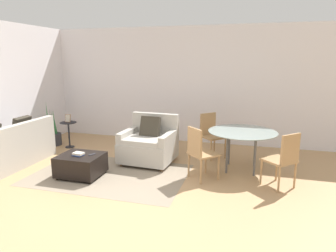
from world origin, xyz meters
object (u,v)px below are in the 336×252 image
Objects in this scene: tv_remote_primary at (92,154)px; ottoman at (81,164)px; dining_table at (242,135)px; potted_plant at (53,137)px; armchair at (149,144)px; dining_chair_far_left at (211,132)px; dining_chair_near_right at (284,157)px; couch at (5,152)px; dining_chair_near_left at (200,150)px; side_table at (69,130)px; picture_frame at (68,118)px; book_stack at (78,154)px.

ottoman is at bearing -160.99° from tv_remote_primary.
potted_plant is at bearing 173.85° from dining_table.
armchair is at bearing -178.83° from dining_table.
armchair reaches higher than dining_chair_far_left.
armchair is 0.96× the size of potted_plant.
dining_chair_near_right is at bearing -45.00° from dining_table.
couch is 3.63m from dining_chair_near_left.
dining_chair_far_left reaches higher than tv_remote_primary.
side_table is 3.28× the size of picture_frame.
side_table is at bearing 166.79° from dining_chair_near_right.
dining_chair_near_right is at bearing 0.00° from dining_chair_near_left.
dining_chair_far_left is at bearing 2.89° from potted_plant.
dining_chair_near_right reaches higher than tv_remote_primary.
picture_frame reaches higher than book_stack.
ottoman is 3.35m from dining_chair_near_right.
tv_remote_primary is at bearing -125.69° from armchair.
book_stack reaches higher than ottoman.
ottoman is 2.89m from dining_table.
dining_chair_far_left reaches higher than couch.
tv_remote_primary is at bearing -157.79° from dining_table.
dining_chair_near_left and dining_chair_far_left have the same top height.
couch is at bearing -105.10° from picture_frame.
potted_plant is at bearing 172.46° from picture_frame.
book_stack is 1.93m from side_table.
book_stack is at bearing -2.08° from couch.
couch is at bearing -154.63° from dining_chair_far_left.
dining_chair_near_left reaches higher than ottoman.
tv_remote_primary is 2.01m from picture_frame.
couch is at bearing -178.59° from tv_remote_primary.
dining_table reaches higher than side_table.
dining_chair_far_left is (1.11, 0.69, 0.16)m from armchair.
couch is at bearing -166.15° from dining_table.
dining_table is at bearing -6.15° from potted_plant.
tv_remote_primary is at bearing 1.41° from couch.
dining_chair_near_left reaches higher than dining_table.
ottoman is at bearing -41.95° from potted_plant.
dining_table is at bearing 22.21° from tv_remote_primary.
dining_chair_near_left is (3.21, -1.06, -0.17)m from picture_frame.
ottoman is 0.20m from book_stack.
dining_chair_near_right is at bearing 6.37° from tv_remote_primary.
side_table is at bearing 174.03° from dining_table.
dining_chair_near_right reaches higher than picture_frame.
dining_chair_far_left reaches higher than dining_table.
book_stack is 3.35m from dining_chair_near_right.
dining_chair_near_right is at bearing 7.72° from book_stack.
dining_chair_near_left is (3.60, 0.39, 0.22)m from couch.
potted_plant is 0.54m from side_table.
book_stack is at bearing -109.32° from ottoman.
side_table is 3.22m from dining_chair_far_left.
tv_remote_primary is at bearing 19.01° from ottoman.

